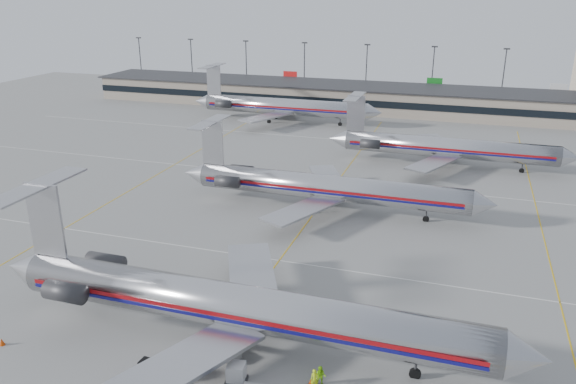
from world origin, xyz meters
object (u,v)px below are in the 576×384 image
at_px(uld_container, 236,374).
at_px(belt_loader, 224,350).
at_px(jet_foreground, 232,305).
at_px(jet_second_row, 323,187).
at_px(tug_center, 150,372).

bearing_deg(uld_container, belt_loader, 120.15).
bearing_deg(jet_foreground, jet_second_row, 90.72).
bearing_deg(jet_foreground, belt_loader, -87.77).
xyz_separation_m(uld_container, belt_loader, (-2.38, 2.98, -0.35)).
xyz_separation_m(tug_center, uld_container, (6.74, 1.88, 0.05)).
bearing_deg(belt_loader, tug_center, -108.42).
xyz_separation_m(jet_foreground, belt_loader, (0.08, -2.10, -3.26)).
height_order(jet_second_row, tug_center, jet_second_row).
bearing_deg(tug_center, uld_container, 18.70).
distance_m(tug_center, belt_loader, 6.53).
distance_m(jet_foreground, uld_container, 6.35).
xyz_separation_m(tug_center, belt_loader, (4.35, 4.86, -0.29)).
height_order(jet_foreground, belt_loader, jet_foreground).
height_order(jet_foreground, tug_center, jet_foreground).
bearing_deg(jet_foreground, tug_center, -121.53).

